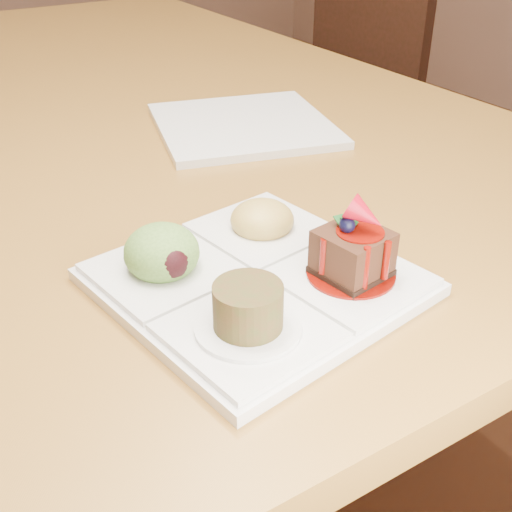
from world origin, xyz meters
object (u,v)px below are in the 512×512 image
dining_table (126,124)px  second_plate (243,125)px  chair_right (341,91)px  sampler_plate (252,268)px

dining_table → second_plate: size_ratio=6.99×
dining_table → chair_right: size_ratio=1.91×
chair_right → dining_table: bearing=105.0°
dining_table → sampler_plate: (-0.14, -0.68, 0.09)m
dining_table → sampler_plate: sampler_plate is taller
dining_table → sampler_plate: bearing=-101.6°
chair_right → sampler_plate: size_ratio=3.18×
sampler_plate → chair_right: bearing=38.5°
dining_table → second_plate: bearing=-75.2°
dining_table → chair_right: (0.80, 0.34, -0.15)m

